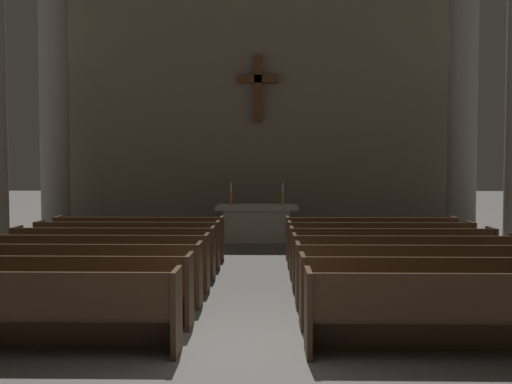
{
  "coord_description": "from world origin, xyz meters",
  "views": [
    {
      "loc": [
        0.27,
        -6.34,
        2.1
      ],
      "look_at": [
        0.0,
        8.07,
        1.42
      ],
      "focal_mm": 40.89,
      "sensor_mm": 36.0,
      "label": 1
    }
  ],
  "objects": [
    {
      "name": "pew_right_row_5",
      "position": [
        2.55,
        4.28,
        0.48
      ],
      "size": [
        3.71,
        0.5,
        0.95
      ],
      "color": "#422B19",
      "rests_on": "ground"
    },
    {
      "name": "column_left_third",
      "position": [
        -5.6,
        9.7,
        3.47
      ],
      "size": [
        1.17,
        1.17,
        7.11
      ],
      "color": "#9E998E",
      "rests_on": "ground"
    },
    {
      "name": "pew_right_row_3",
      "position": [
        2.55,
        2.12,
        0.48
      ],
      "size": [
        3.71,
        0.5,
        0.95
      ],
      "color": "#422B19",
      "rests_on": "ground"
    },
    {
      "name": "ground_plane",
      "position": [
        0.0,
        0.0,
        0.0
      ],
      "size": [
        80.0,
        80.0,
        0.0
      ],
      "primitive_type": "plane",
      "color": "#66635E"
    },
    {
      "name": "pew_right_row_1",
      "position": [
        2.55,
        -0.04,
        0.48
      ],
      "size": [
        3.71,
        0.5,
        0.95
      ],
      "color": "#422B19",
      "rests_on": "ground"
    },
    {
      "name": "altar",
      "position": [
        0.0,
        9.37,
        0.53
      ],
      "size": [
        2.2,
        0.9,
        1.01
      ],
      "color": "#BCB7AD",
      "rests_on": "ground"
    },
    {
      "name": "pew_left_row_2",
      "position": [
        -2.55,
        1.04,
        0.48
      ],
      "size": [
        3.71,
        0.5,
        0.95
      ],
      "color": "#422B19",
      "rests_on": "ground"
    },
    {
      "name": "pew_right_row_2",
      "position": [
        2.55,
        1.04,
        0.48
      ],
      "size": [
        3.71,
        0.5,
        0.95
      ],
      "color": "#422B19",
      "rests_on": "ground"
    },
    {
      "name": "column_right_third",
      "position": [
        5.6,
        9.7,
        3.47
      ],
      "size": [
        1.17,
        1.17,
        7.11
      ],
      "color": "#9E998E",
      "rests_on": "ground"
    },
    {
      "name": "pew_left_row_6",
      "position": [
        -2.55,
        5.36,
        0.48
      ],
      "size": [
        3.71,
        0.5,
        0.95
      ],
      "color": "#422B19",
      "rests_on": "ground"
    },
    {
      "name": "pew_left_row_3",
      "position": [
        -2.55,
        2.12,
        0.48
      ],
      "size": [
        3.71,
        0.5,
        0.95
      ],
      "color": "#422B19",
      "rests_on": "ground"
    },
    {
      "name": "pew_left_row_7",
      "position": [
        -2.55,
        6.44,
        0.48
      ],
      "size": [
        3.71,
        0.5,
        0.95
      ],
      "color": "#422B19",
      "rests_on": "ground"
    },
    {
      "name": "apse_with_cross",
      "position": [
        0.0,
        11.63,
        3.99
      ],
      "size": [
        12.44,
        0.49,
        7.96
      ],
      "color": "gray",
      "rests_on": "ground"
    },
    {
      "name": "pew_right_row_6",
      "position": [
        2.55,
        5.36,
        0.48
      ],
      "size": [
        3.71,
        0.5,
        0.95
      ],
      "color": "#422B19",
      "rests_on": "ground"
    },
    {
      "name": "pew_left_row_1",
      "position": [
        -2.55,
        -0.04,
        0.48
      ],
      "size": [
        3.71,
        0.5,
        0.95
      ],
      "color": "#422B19",
      "rests_on": "ground"
    },
    {
      "name": "pew_left_row_5",
      "position": [
        -2.55,
        4.28,
        0.48
      ],
      "size": [
        3.71,
        0.5,
        0.95
      ],
      "color": "#422B19",
      "rests_on": "ground"
    },
    {
      "name": "candlestick_right",
      "position": [
        0.7,
        9.37,
        1.2
      ],
      "size": [
        0.16,
        0.16,
        0.6
      ],
      "color": "#B79338",
      "rests_on": "altar"
    },
    {
      "name": "pew_right_row_4",
      "position": [
        2.55,
        3.2,
        0.48
      ],
      "size": [
        3.71,
        0.5,
        0.95
      ],
      "color": "#422B19",
      "rests_on": "ground"
    },
    {
      "name": "candlestick_left",
      "position": [
        -0.7,
        9.37,
        1.2
      ],
      "size": [
        0.16,
        0.16,
        0.6
      ],
      "color": "#B79338",
      "rests_on": "altar"
    },
    {
      "name": "pew_right_row_7",
      "position": [
        2.55,
        6.44,
        0.48
      ],
      "size": [
        3.71,
        0.5,
        0.95
      ],
      "color": "#422B19",
      "rests_on": "ground"
    },
    {
      "name": "pew_left_row_4",
      "position": [
        -2.55,
        3.2,
        0.48
      ],
      "size": [
        3.71,
        0.5,
        0.95
      ],
      "color": "#422B19",
      "rests_on": "ground"
    }
  ]
}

